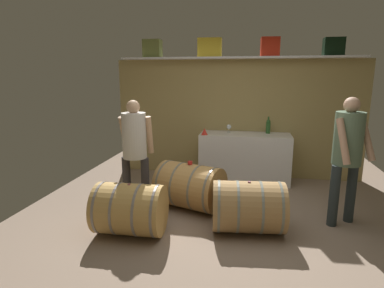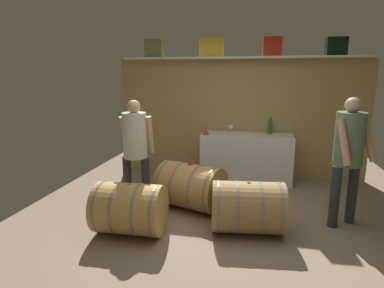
{
  "view_description": "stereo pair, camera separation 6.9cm",
  "coord_description": "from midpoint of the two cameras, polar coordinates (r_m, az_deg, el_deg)",
  "views": [
    {
      "loc": [
        0.28,
        -3.53,
        1.85
      ],
      "look_at": [
        -0.45,
        0.33,
        1.0
      ],
      "focal_mm": 30.1,
      "sensor_mm": 36.0,
      "label": 1
    },
    {
      "loc": [
        0.35,
        -3.52,
        1.85
      ],
      "look_at": [
        -0.45,
        0.33,
        1.0
      ],
      "focal_mm": 30.1,
      "sensor_mm": 36.0,
      "label": 2
    }
  ],
  "objects": [
    {
      "name": "toolcase_olive",
      "position": [
        6.04,
        -7.35,
        16.4
      ],
      "size": [
        0.32,
        0.29,
        0.31
      ],
      "primitive_type": "cube",
      "rotation": [
        0.0,
        0.0,
        0.05
      ],
      "color": "olive",
      "rests_on": "high_shelf_board"
    },
    {
      "name": "toolcase_red",
      "position": [
        5.76,
        13.3,
        16.39
      ],
      "size": [
        0.31,
        0.28,
        0.31
      ],
      "primitive_type": "cube",
      "rotation": [
        0.0,
        0.0,
        0.06
      ],
      "color": "red",
      "rests_on": "high_shelf_board"
    },
    {
      "name": "toolcase_yellow",
      "position": [
        5.81,
        2.81,
        16.69
      ],
      "size": [
        0.42,
        0.23,
        0.32
      ],
      "primitive_type": "cube",
      "rotation": [
        0.0,
        0.0,
        0.05
      ],
      "color": "yellow",
      "rests_on": "high_shelf_board"
    },
    {
      "name": "ground_plane",
      "position": [
        4.53,
        5.86,
        -12.08
      ],
      "size": [
        5.64,
        7.92,
        0.02
      ],
      "primitive_type": "cube",
      "color": "gray"
    },
    {
      "name": "wine_barrel_near",
      "position": [
        4.54,
        -0.77,
        -7.48
      ],
      "size": [
        1.03,
        0.88,
        0.64
      ],
      "rotation": [
        0.0,
        0.0,
        -0.34
      ],
      "color": "tan",
      "rests_on": "ground"
    },
    {
      "name": "winemaker_pouring",
      "position": [
        4.29,
        25.48,
        -0.68
      ],
      "size": [
        0.53,
        0.48,
        1.59
      ],
      "rotation": [
        0.0,
        0.0,
        -2.54
      ],
      "color": "#283133",
      "rests_on": "ground"
    },
    {
      "name": "work_cabinet",
      "position": [
        5.72,
        8.94,
        -2.38
      ],
      "size": [
        1.55,
        0.58,
        0.84
      ],
      "primitive_type": "cube",
      "color": "silver",
      "rests_on": "ground"
    },
    {
      "name": "wine_barrel_far",
      "position": [
        3.92,
        -11.43,
        -11.23
      ],
      "size": [
        0.8,
        0.63,
        0.62
      ],
      "rotation": [
        0.0,
        0.0,
        0.02
      ],
      "color": "tan",
      "rests_on": "ground"
    },
    {
      "name": "toolcase_black",
      "position": [
        5.88,
        23.47,
        15.52
      ],
      "size": [
        0.31,
        0.26,
        0.29
      ],
      "primitive_type": "cube",
      "rotation": [
        0.0,
        0.0,
        -0.02
      ],
      "color": "black",
      "rests_on": "high_shelf_board"
    },
    {
      "name": "wine_glass",
      "position": [
        5.75,
        6.22,
        3.01
      ],
      "size": [
        0.08,
        0.08,
        0.14
      ],
      "color": "white",
      "rests_on": "work_cabinet"
    },
    {
      "name": "back_wall_panel",
      "position": [
        5.95,
        7.56,
        4.46
      ],
      "size": [
        4.44,
        0.1,
        2.11
      ],
      "primitive_type": "cube",
      "color": "#9E8952",
      "rests_on": "ground"
    },
    {
      "name": "wine_barrel_flank",
      "position": [
        3.94,
        9.44,
        -10.92
      ],
      "size": [
        0.9,
        0.7,
        0.63
      ],
      "rotation": [
        0.0,
        0.0,
        0.11
      ],
      "color": "#9E7847",
      "rests_on": "ground"
    },
    {
      "name": "wine_bottle_green",
      "position": [
        5.75,
        13.02,
        3.12
      ],
      "size": [
        0.08,
        0.08,
        0.29
      ],
      "color": "#2B5927",
      "rests_on": "work_cabinet"
    },
    {
      "name": "red_funnel",
      "position": [
        5.48,
        1.87,
        2.23
      ],
      "size": [
        0.11,
        0.11,
        0.11
      ],
      "primitive_type": "cone",
      "color": "red",
      "rests_on": "work_cabinet"
    },
    {
      "name": "high_shelf_board",
      "position": [
        5.75,
        7.78,
        14.89
      ],
      "size": [
        4.08,
        0.4,
        0.03
      ],
      "primitive_type": "cube",
      "color": "silver",
      "rests_on": "back_wall_panel"
    },
    {
      "name": "tasting_cup",
      "position": [
        4.43,
        -0.81,
        -3.33
      ],
      "size": [
        0.07,
        0.07,
        0.04
      ],
      "primitive_type": "cylinder",
      "color": "red",
      "rests_on": "wine_barrel_near"
    },
    {
      "name": "visitor_tasting",
      "position": [
        4.41,
        -10.56,
        0.06
      ],
      "size": [
        0.45,
        0.38,
        1.52
      ],
      "rotation": [
        0.0,
        0.0,
        -0.03
      ],
      "color": "#312F31",
      "rests_on": "ground"
    }
  ]
}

